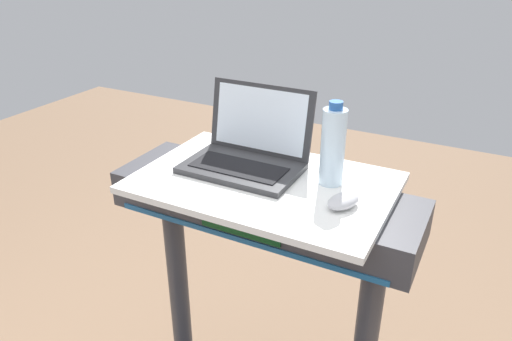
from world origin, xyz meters
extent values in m
cylinder|color=#38383D|center=(-0.34, 0.70, 0.56)|extent=(0.07, 0.07, 0.81)
cube|color=#38383D|center=(0.00, 0.70, 1.02)|extent=(0.90, 0.28, 0.11)
cube|color=#0C3F19|center=(0.00, 0.56, 1.02)|extent=(0.24, 0.01, 0.06)
cube|color=#1E598C|center=(0.00, 0.56, 0.97)|extent=(0.81, 0.00, 0.02)
cube|color=white|center=(0.00, 0.70, 1.08)|extent=(0.72, 0.47, 0.02)
cube|color=#2D2D30|center=(-0.08, 0.72, 1.10)|extent=(0.34, 0.21, 0.02)
cube|color=black|center=(-0.08, 0.70, 1.11)|extent=(0.28, 0.12, 0.00)
cube|color=#2D2D30|center=(-0.08, 0.84, 1.21)|extent=(0.34, 0.05, 0.21)
cube|color=white|center=(-0.08, 0.84, 1.22)|extent=(0.30, 0.04, 0.18)
ellipsoid|color=#B2B2B7|center=(0.25, 0.65, 1.11)|extent=(0.09, 0.12, 0.03)
cylinder|color=silver|center=(0.17, 0.77, 1.20)|extent=(0.07, 0.07, 0.22)
cylinder|color=#2659A5|center=(0.17, 0.77, 1.32)|extent=(0.04, 0.04, 0.02)
camera|label=1|loc=(0.55, -0.40, 1.71)|focal=33.95mm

